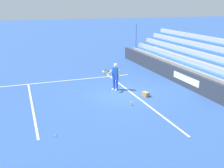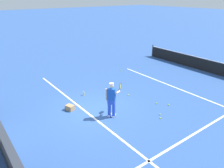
# 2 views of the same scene
# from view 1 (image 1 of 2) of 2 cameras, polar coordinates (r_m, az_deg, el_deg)

# --- Properties ---
(ground_plane) EXTENTS (160.00, 160.00, 0.00)m
(ground_plane) POSITION_cam_1_polar(r_m,az_deg,el_deg) (16.24, 2.68, -2.15)
(ground_plane) COLOR #2D5193
(court_baseline_white) EXTENTS (12.00, 0.10, 0.01)m
(court_baseline_white) POSITION_cam_1_polar(r_m,az_deg,el_deg) (16.42, 4.29, -1.94)
(court_baseline_white) COLOR white
(court_baseline_white) RESTS_ON ground
(court_sideline_white) EXTENTS (0.10, 12.00, 0.01)m
(court_sideline_white) POSITION_cam_1_polar(r_m,az_deg,el_deg) (19.12, -13.30, 0.41)
(court_sideline_white) COLOR white
(court_sideline_white) RESTS_ON ground
(court_service_line_white) EXTENTS (8.22, 0.10, 0.01)m
(court_service_line_white) POSITION_cam_1_polar(r_m,az_deg,el_deg) (15.13, -17.02, -4.38)
(court_service_line_white) COLOR white
(court_service_line_white) RESTS_ON ground
(back_wall_sponsor_board) EXTENTS (20.48, 0.25, 1.10)m
(back_wall_sponsor_board) POSITION_cam_1_polar(r_m,az_deg,el_deg) (18.14, 15.71, 1.12)
(back_wall_sponsor_board) COLOR #2D333D
(back_wall_sponsor_board) RESTS_ON ground
(bleacher_stand) EXTENTS (19.46, 3.20, 3.40)m
(bleacher_stand) POSITION_cam_1_polar(r_m,az_deg,el_deg) (19.45, 21.13, 2.31)
(bleacher_stand) COLOR #9EA3A8
(bleacher_stand) RESTS_ON ground
(tennis_player) EXTENTS (0.63, 1.05, 1.71)m
(tennis_player) POSITION_cam_1_polar(r_m,az_deg,el_deg) (16.70, 0.69, 1.63)
(tennis_player) COLOR blue
(tennis_player) RESTS_ON ground
(ball_box_cardboard) EXTENTS (0.48, 0.42, 0.26)m
(ball_box_cardboard) POSITION_cam_1_polar(r_m,az_deg,el_deg) (15.89, 7.33, -2.21)
(ball_box_cardboard) COLOR #A87F51
(ball_box_cardboard) RESTS_ON ground
(tennis_ball_toward_net) EXTENTS (0.07, 0.07, 0.07)m
(tennis_ball_toward_net) POSITION_cam_1_polar(r_m,az_deg,el_deg) (17.88, -6.14, -0.29)
(tennis_ball_toward_net) COLOR #CCE533
(tennis_ball_toward_net) RESTS_ON ground
(tennis_ball_stray_back) EXTENTS (0.07, 0.07, 0.07)m
(tennis_ball_stray_back) POSITION_cam_1_polar(r_m,az_deg,el_deg) (15.19, -5.24, -3.46)
(tennis_ball_stray_back) COLOR #CCE533
(tennis_ball_stray_back) RESTS_ON ground
(tennis_ball_near_player) EXTENTS (0.07, 0.07, 0.07)m
(tennis_ball_near_player) POSITION_cam_1_polar(r_m,az_deg,el_deg) (11.51, -12.21, -10.87)
(tennis_ball_near_player) COLOR #CCE533
(tennis_ball_near_player) RESTS_ON ground
(tennis_ball_by_box) EXTENTS (0.07, 0.07, 0.07)m
(tennis_ball_by_box) POSITION_cam_1_polar(r_m,az_deg,el_deg) (17.02, -10.07, -1.37)
(tennis_ball_by_box) COLOR #CCE533
(tennis_ball_by_box) RESTS_ON ground
(tennis_ball_midcourt) EXTENTS (0.07, 0.07, 0.07)m
(tennis_ball_midcourt) POSITION_cam_1_polar(r_m,az_deg,el_deg) (16.63, -8.44, -1.73)
(tennis_ball_midcourt) COLOR #CCE533
(tennis_ball_midcourt) RESTS_ON ground
(tennis_ball_far_left) EXTENTS (0.07, 0.07, 0.07)m
(tennis_ball_far_left) POSITION_cam_1_polar(r_m,az_deg,el_deg) (17.58, -6.74, -0.62)
(tennis_ball_far_left) COLOR #CCE533
(tennis_ball_far_left) RESTS_ON ground
(water_bottle) EXTENTS (0.07, 0.07, 0.22)m
(water_bottle) POSITION_cam_1_polar(r_m,az_deg,el_deg) (14.42, 4.24, -4.25)
(water_bottle) COLOR yellow
(water_bottle) RESTS_ON ground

